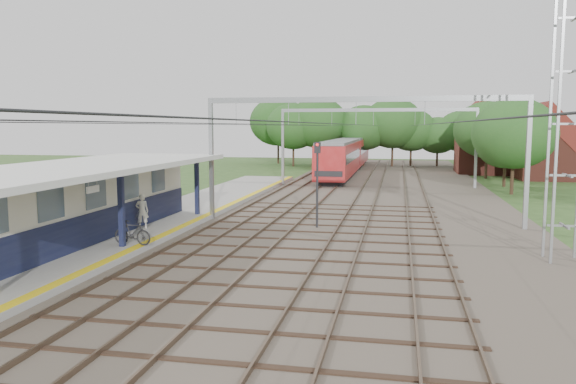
# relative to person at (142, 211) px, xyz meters

# --- Properties ---
(ground) EXTENTS (160.00, 160.00, 0.00)m
(ground) POSITION_rel_person_xyz_m (6.94, -10.03, -1.22)
(ground) COLOR #2D4C1E
(ground) RESTS_ON ground
(ballast_bed) EXTENTS (18.00, 90.00, 0.10)m
(ballast_bed) POSITION_rel_person_xyz_m (10.94, 19.97, -1.17)
(ballast_bed) COLOR #473D33
(ballast_bed) RESTS_ON ground
(platform) EXTENTS (5.00, 52.00, 0.35)m
(platform) POSITION_rel_person_xyz_m (-0.56, 3.97, -1.04)
(platform) COLOR gray
(platform) RESTS_ON ground
(yellow_stripe) EXTENTS (0.45, 52.00, 0.01)m
(yellow_stripe) POSITION_rel_person_xyz_m (1.69, 3.97, -0.86)
(yellow_stripe) COLOR yellow
(yellow_stripe) RESTS_ON platform
(station_building) EXTENTS (3.41, 18.00, 3.40)m
(station_building) POSITION_rel_person_xyz_m (-1.94, -3.03, 0.83)
(station_building) COLOR beige
(station_building) RESTS_ON platform
(canopy) EXTENTS (6.40, 20.00, 3.44)m
(canopy) POSITION_rel_person_xyz_m (-0.84, -4.03, 2.42)
(canopy) COLOR #101533
(canopy) RESTS_ON platform
(rail_tracks) EXTENTS (11.80, 88.00, 0.15)m
(rail_tracks) POSITION_rel_person_xyz_m (8.44, 19.97, -1.04)
(rail_tracks) COLOR brown
(rail_tracks) RESTS_ON ballast_bed
(catenary_system) EXTENTS (17.22, 88.00, 7.00)m
(catenary_system) POSITION_rel_person_xyz_m (10.32, 15.25, 4.29)
(catenary_system) COLOR gray
(catenary_system) RESTS_ON ground
(lattice_pylon) EXTENTS (1.30, 1.30, 12.00)m
(lattice_pylon) POSITION_rel_person_xyz_m (18.94, -2.03, 4.78)
(lattice_pylon) COLOR gray
(lattice_pylon) RESTS_ON ground
(tree_band) EXTENTS (31.72, 30.88, 8.82)m
(tree_band) POSITION_rel_person_xyz_m (10.78, 47.09, 3.70)
(tree_band) COLOR #382619
(tree_band) RESTS_ON ground
(house_near) EXTENTS (7.00, 6.12, 7.89)m
(house_near) POSITION_rel_person_xyz_m (27.94, 35.97, 1.77)
(house_near) COLOR brown
(house_near) RESTS_ON ground
(house_far) EXTENTS (8.00, 6.12, 8.66)m
(house_far) POSITION_rel_person_xyz_m (22.94, 41.97, 2.01)
(house_far) COLOR brown
(house_far) RESTS_ON ground
(person) EXTENTS (0.75, 0.64, 1.74)m
(person) POSITION_rel_person_xyz_m (0.00, 0.00, 0.00)
(person) COLOR silver
(person) RESTS_ON platform
(bicycle) EXTENTS (1.81, 0.69, 1.06)m
(bicycle) POSITION_rel_person_xyz_m (1.34, -3.71, -0.34)
(bicycle) COLOR black
(bicycle) RESTS_ON platform
(train) EXTENTS (2.94, 36.65, 3.87)m
(train) POSITION_rel_person_xyz_m (6.44, 41.16, 0.94)
(train) COLOR black
(train) RESTS_ON ballast_bed
(signal_post) EXTENTS (0.32, 0.27, 4.60)m
(signal_post) POSITION_rel_person_xyz_m (8.29, 3.36, 1.74)
(signal_post) COLOR black
(signal_post) RESTS_ON ground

